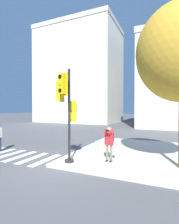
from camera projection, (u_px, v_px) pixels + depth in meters
ground_plane at (61, 165)px, 8.09m from camera, size 160.00×160.00×0.00m
sidewalk_corner at (149, 154)px, 9.83m from camera, size 8.00×8.00×0.13m
crosswalk_stripes at (4, 154)px, 10.17m from camera, size 6.40×2.30×0.01m
traffic_signal_pole at (66, 104)px, 8.16m from camera, size 0.86×1.28×4.36m
person_photographer at (109, 141)px, 8.27m from camera, size 0.58×0.54×1.63m
fire_hydrant at (96, 146)px, 10.13m from camera, size 0.18×0.24×0.64m
building_left at (80, 75)px, 35.15m from camera, size 15.38×10.80×18.62m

